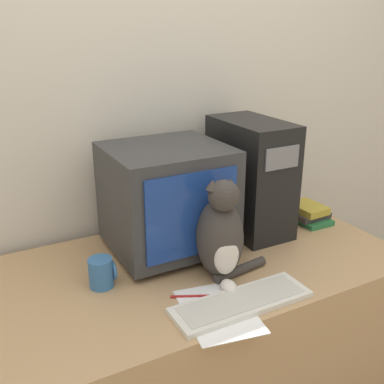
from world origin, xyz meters
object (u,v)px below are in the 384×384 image
Objects in this scene: computer_tower at (250,176)px; book_stack at (307,213)px; mug at (102,272)px; keyboard at (242,302)px; crt_monitor at (167,198)px; pen at (192,296)px; cat at (221,236)px.

book_stack is (0.28, -0.06, -0.20)m from computer_tower.
book_stack is at bearing 5.29° from mug.
keyboard is (-0.35, -0.47, -0.23)m from computer_tower.
crt_monitor reaches higher than pen.
keyboard is 4.50× the size of mug.
computer_tower is 1.28× the size of cat.
cat is at bearing -159.72° from book_stack.
mug is (-0.36, 0.32, 0.04)m from keyboard.
book_stack is 1.98× the size of mug.
book_stack is (0.68, -0.05, -0.18)m from crt_monitor.
computer_tower is 1.02× the size of keyboard.
cat is (-0.32, -0.28, -0.08)m from computer_tower.
keyboard is at bearing -84.77° from crt_monitor.
pen is (-0.08, -0.35, -0.21)m from crt_monitor.
pen is (-0.12, 0.11, -0.01)m from keyboard.
mug is at bearing -156.03° from crt_monitor.
crt_monitor is 4.22× the size of mug.
computer_tower is at bearing 12.24° from mug.
crt_monitor is 1.18× the size of cat.
computer_tower reaches higher than cat.
cat reaches higher than pen.
crt_monitor is 0.50m from keyboard.
mug is (-0.71, -0.15, -0.19)m from computer_tower.
mug reaches higher than book_stack.
pen is at bearing -142.55° from computer_tower.
mug reaches higher than keyboard.
crt_monitor is 0.39m from computer_tower.
crt_monitor reaches higher than cat.
crt_monitor is at bearing 23.97° from mug.
cat is at bearing -138.21° from computer_tower.
keyboard is 0.75m from book_stack.
cat is 0.42m from mug.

